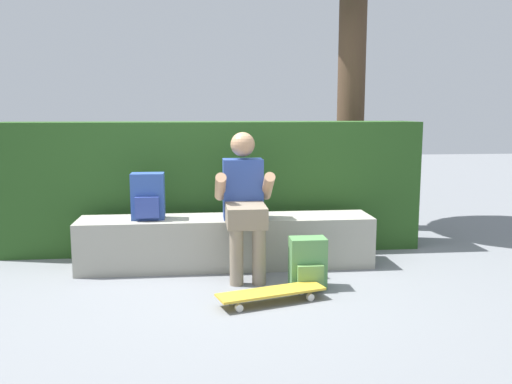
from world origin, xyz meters
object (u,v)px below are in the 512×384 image
Objects in this scene: bench_main at (227,242)px; backpack_on_bench at (148,197)px; person_skater at (244,199)px; skateboard_near_person at (271,293)px; backpack_on_ground at (308,264)px.

backpack_on_bench reaches higher than bench_main.
person_skater is 0.95m from skateboard_near_person.
person_skater is at bearing -56.75° from bench_main.
backpack_on_bench is 1.00× the size of backpack_on_ground.
bench_main is 3.14× the size of skateboard_near_person.
person_skater reaches higher than skateboard_near_person.
skateboard_near_person is at bearing -45.12° from backpack_on_bench.
bench_main reaches higher than backpack_on_ground.
bench_main is 6.46× the size of backpack_on_bench.
backpack_on_ground is (0.46, -0.45, -0.45)m from person_skater.
bench_main is 0.89m from backpack_on_ground.
backpack_on_bench is (-0.95, 0.95, 0.57)m from skateboard_near_person.
backpack_on_ground is at bearing -47.78° from bench_main.
person_skater is 0.79m from backpack_on_ground.
person_skater is 0.84m from backpack_on_bench.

